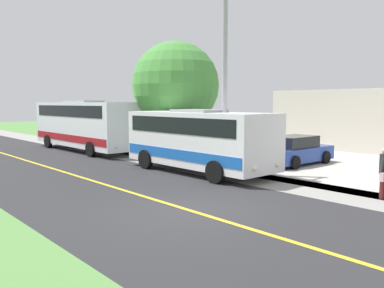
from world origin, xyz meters
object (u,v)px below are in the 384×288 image
(street_light_pole, at_px, (223,75))
(parked_car_near, at_px, (295,151))
(tree_curbside, at_px, (176,85))
(transit_bus_rear, at_px, (84,123))
(shuttle_bus_front, at_px, (199,138))

(street_light_pole, distance_m, parked_car_near, 6.06)
(tree_curbside, bearing_deg, street_light_pole, 67.83)
(transit_bus_rear, relative_size, street_light_pole, 1.30)
(street_light_pole, height_order, tree_curbside, street_light_pole)
(tree_curbside, bearing_deg, transit_bus_rear, -63.32)
(parked_car_near, bearing_deg, tree_curbside, -70.71)
(street_light_pole, bearing_deg, parked_car_near, 174.65)
(shuttle_bus_front, bearing_deg, transit_bus_rear, -89.51)
(street_light_pole, bearing_deg, shuttle_bus_front, -75.02)
(parked_car_near, distance_m, tree_curbside, 7.85)
(shuttle_bus_front, bearing_deg, tree_curbside, -119.33)
(shuttle_bus_front, relative_size, street_light_pole, 0.98)
(parked_car_near, relative_size, tree_curbside, 0.66)
(shuttle_bus_front, height_order, street_light_pole, street_light_pole)
(shuttle_bus_front, relative_size, transit_bus_rear, 0.75)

